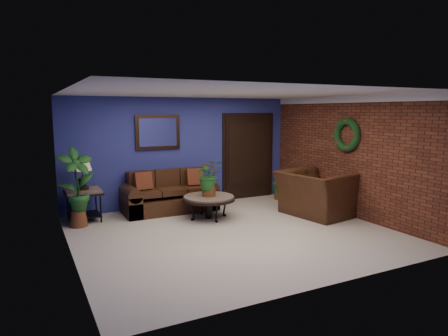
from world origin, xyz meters
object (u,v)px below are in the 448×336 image
table_lamp (82,169)px  side_chair (208,182)px  sofa (169,197)px  armchair (316,194)px  end_table (83,197)px  coffee_table (209,199)px

table_lamp → side_chair: 2.81m
sofa → table_lamp: table_lamp is taller
sofa → armchair: bearing=-33.8°
end_table → armchair: 4.78m
armchair → end_table: bearing=59.4°
coffee_table → end_table: 2.51m
end_table → armchair: (4.45, -1.75, -0.03)m
end_table → table_lamp: 0.55m
coffee_table → end_table: end_table is taller
sofa → armchair: size_ratio=1.41×
sofa → coffee_table: size_ratio=1.86×
side_chair → sofa: bearing=-164.5°
sofa → side_chair: (0.97, 0.04, 0.26)m
table_lamp → armchair: table_lamp is taller
side_chair → table_lamp: bearing=-165.6°
coffee_table → table_lamp: bearing=157.8°
table_lamp → side_chair: table_lamp is taller
coffee_table → end_table: bearing=157.8°
sofa → end_table: size_ratio=2.87×
coffee_table → table_lamp: (-2.32, 0.95, 0.64)m
table_lamp → side_chair: bearing=1.5°
end_table → side_chair: bearing=1.5°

